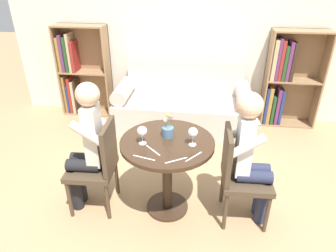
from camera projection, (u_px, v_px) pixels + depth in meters
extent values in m
plane|color=tan|center=(167.00, 207.00, 2.93)|extent=(16.00, 16.00, 0.00)
cube|color=silver|center=(187.00, 26.00, 4.19)|extent=(5.20, 0.05, 2.70)
cylinder|color=#382619|center=(167.00, 143.00, 2.58)|extent=(0.82, 0.82, 0.03)
cylinder|color=#382619|center=(167.00, 176.00, 2.76)|extent=(0.09, 0.09, 0.69)
cylinder|color=#382619|center=(167.00, 206.00, 2.93)|extent=(0.40, 0.40, 0.03)
cube|color=beige|center=(182.00, 113.00, 4.31)|extent=(1.89, 0.80, 0.42)
cube|color=beige|center=(185.00, 76.00, 4.38)|extent=(1.67, 0.16, 0.50)
cylinder|color=beige|center=(124.00, 90.00, 4.26)|extent=(0.22, 0.72, 0.22)
cylinder|color=beige|center=(244.00, 96.00, 4.07)|extent=(0.22, 0.72, 0.22)
cube|color=#93704C|center=(88.00, 69.00, 4.63)|extent=(0.76, 0.02, 1.36)
cube|color=#93704C|center=(61.00, 71.00, 4.56)|extent=(0.02, 0.28, 1.36)
cube|color=#93704C|center=(108.00, 73.00, 4.47)|extent=(0.02, 0.28, 1.36)
cube|color=#93704C|center=(90.00, 112.00, 4.83)|extent=(0.71, 0.28, 0.02)
cube|color=#93704C|center=(85.00, 72.00, 4.52)|extent=(0.71, 0.28, 0.02)
cube|color=#93704C|center=(78.00, 26.00, 4.20)|extent=(0.71, 0.28, 0.02)
cube|color=olive|center=(68.00, 93.00, 4.72)|extent=(0.03, 0.23, 0.59)
cube|color=navy|center=(71.00, 98.00, 4.75)|extent=(0.03, 0.23, 0.43)
cube|color=maroon|center=(72.00, 94.00, 4.72)|extent=(0.04, 0.23, 0.56)
cube|color=tan|center=(76.00, 96.00, 4.72)|extent=(0.04, 0.23, 0.51)
cube|color=#332319|center=(78.00, 95.00, 4.71)|extent=(0.03, 0.23, 0.53)
cube|color=olive|center=(61.00, 54.00, 4.42)|extent=(0.04, 0.23, 0.50)
cube|color=#602D5B|center=(64.00, 53.00, 4.41)|extent=(0.05, 0.23, 0.54)
cube|color=#234723|center=(68.00, 54.00, 4.41)|extent=(0.04, 0.23, 0.50)
cube|color=tan|center=(71.00, 52.00, 4.39)|extent=(0.04, 0.23, 0.56)
cube|color=maroon|center=(75.00, 56.00, 4.41)|extent=(0.04, 0.23, 0.44)
cube|color=#93704C|center=(291.00, 77.00, 4.29)|extent=(0.76, 0.02, 1.36)
cube|color=#93704C|center=(266.00, 79.00, 4.22)|extent=(0.02, 0.28, 1.36)
cube|color=#93704C|center=(321.00, 81.00, 4.14)|extent=(0.02, 0.28, 1.36)
cube|color=#93704C|center=(284.00, 123.00, 4.49)|extent=(0.71, 0.28, 0.02)
cube|color=#93704C|center=(293.00, 80.00, 4.18)|extent=(0.71, 0.28, 0.02)
cube|color=#93704C|center=(303.00, 31.00, 3.86)|extent=(0.71, 0.28, 0.02)
cube|color=navy|center=(265.00, 104.00, 4.39)|extent=(0.04, 0.23, 0.54)
cube|color=olive|center=(268.00, 104.00, 4.38)|extent=(0.05, 0.23, 0.55)
cube|color=#234723|center=(272.00, 108.00, 4.41)|extent=(0.04, 0.23, 0.43)
cube|color=#602D5B|center=(277.00, 105.00, 4.37)|extent=(0.05, 0.23, 0.53)
cube|color=navy|center=(280.00, 106.00, 4.37)|extent=(0.04, 0.23, 0.51)
cube|color=tan|center=(273.00, 59.00, 4.07)|extent=(0.05, 0.23, 0.55)
cube|color=#602D5B|center=(277.00, 59.00, 4.06)|extent=(0.04, 0.23, 0.57)
cube|color=maroon|center=(281.00, 60.00, 4.06)|extent=(0.04, 0.23, 0.55)
cube|color=#234723|center=(284.00, 62.00, 4.07)|extent=(0.04, 0.23, 0.47)
cube|color=#602D5B|center=(288.00, 61.00, 4.05)|extent=(0.05, 0.23, 0.53)
cube|color=#332319|center=(292.00, 61.00, 4.05)|extent=(0.04, 0.23, 0.52)
cylinder|color=#473828|center=(82.00, 175.00, 3.06)|extent=(0.04, 0.04, 0.40)
cylinder|color=#473828|center=(69.00, 199.00, 2.74)|extent=(0.04, 0.04, 0.40)
cylinder|color=#473828|center=(117.00, 177.00, 3.03)|extent=(0.04, 0.04, 0.40)
cylinder|color=#473828|center=(108.00, 202.00, 2.72)|extent=(0.04, 0.04, 0.40)
cube|color=#473828|center=(92.00, 169.00, 2.78)|extent=(0.44, 0.44, 0.05)
cube|color=#473828|center=(109.00, 147.00, 2.65)|extent=(0.06, 0.38, 0.45)
cylinder|color=#473828|center=(267.00, 214.00, 2.58)|extent=(0.04, 0.04, 0.40)
cylinder|color=#473828|center=(260.00, 187.00, 2.89)|extent=(0.04, 0.04, 0.40)
cylinder|color=#473828|center=(225.00, 212.00, 2.61)|extent=(0.04, 0.04, 0.40)
cylinder|color=#473828|center=(222.00, 185.00, 2.92)|extent=(0.04, 0.04, 0.40)
cube|color=#473828|center=(246.00, 179.00, 2.64)|extent=(0.44, 0.44, 0.05)
cube|color=#473828|center=(227.00, 155.00, 2.54)|extent=(0.05, 0.38, 0.45)
cylinder|color=black|center=(80.00, 181.00, 2.93)|extent=(0.11, 0.11, 0.45)
cylinder|color=black|center=(76.00, 189.00, 2.84)|extent=(0.11, 0.11, 0.45)
cylinder|color=black|center=(87.00, 159.00, 2.79)|extent=(0.30, 0.12, 0.11)
cylinder|color=black|center=(83.00, 166.00, 2.70)|extent=(0.30, 0.12, 0.11)
cube|color=silver|center=(93.00, 135.00, 2.60)|extent=(0.13, 0.21, 0.57)
cylinder|color=silver|center=(96.00, 119.00, 2.68)|extent=(0.29, 0.08, 0.23)
cylinder|color=silver|center=(87.00, 134.00, 2.44)|extent=(0.29, 0.08, 0.23)
sphere|color=beige|center=(87.00, 94.00, 2.42)|extent=(0.20, 0.20, 0.20)
cylinder|color=#282D47|center=(263.00, 202.00, 2.68)|extent=(0.11, 0.11, 0.45)
cylinder|color=#282D47|center=(260.00, 194.00, 2.77)|extent=(0.11, 0.11, 0.45)
cylinder|color=#282D47|center=(254.00, 177.00, 2.56)|extent=(0.30, 0.12, 0.11)
cylinder|color=#282D47|center=(252.00, 169.00, 2.65)|extent=(0.30, 0.12, 0.11)
cube|color=white|center=(244.00, 146.00, 2.49)|extent=(0.13, 0.20, 0.53)
cylinder|color=white|center=(248.00, 146.00, 2.33)|extent=(0.29, 0.08, 0.23)
cylinder|color=white|center=(243.00, 130.00, 2.57)|extent=(0.29, 0.08, 0.23)
sphere|color=beige|center=(250.00, 105.00, 2.31)|extent=(0.21, 0.21, 0.21)
cylinder|color=white|center=(143.00, 143.00, 2.54)|extent=(0.06, 0.06, 0.00)
cylinder|color=white|center=(142.00, 139.00, 2.52)|extent=(0.01, 0.01, 0.08)
sphere|color=white|center=(142.00, 131.00, 2.48)|extent=(0.08, 0.08, 0.08)
sphere|color=maroon|center=(142.00, 132.00, 2.49)|extent=(0.06, 0.06, 0.06)
cylinder|color=white|center=(192.00, 145.00, 2.52)|extent=(0.06, 0.06, 0.00)
cylinder|color=white|center=(193.00, 140.00, 2.50)|extent=(0.01, 0.01, 0.08)
sphere|color=white|center=(193.00, 132.00, 2.46)|extent=(0.08, 0.08, 0.08)
sphere|color=maroon|center=(193.00, 133.00, 2.47)|extent=(0.06, 0.06, 0.06)
cylinder|color=slate|center=(168.00, 132.00, 2.63)|extent=(0.10, 0.10, 0.09)
cylinder|color=#4C7A42|center=(171.00, 122.00, 2.59)|extent=(0.00, 0.01, 0.10)
sphere|color=#D16684|center=(171.00, 117.00, 2.57)|extent=(0.04, 0.04, 0.04)
cylinder|color=#4C7A42|center=(168.00, 122.00, 2.55)|extent=(0.01, 0.01, 0.13)
sphere|color=#EACC4C|center=(168.00, 115.00, 2.52)|extent=(0.04, 0.04, 0.04)
cylinder|color=#4C7A42|center=(165.00, 124.00, 2.59)|extent=(0.00, 0.01, 0.07)
sphere|color=silver|center=(165.00, 120.00, 2.57)|extent=(0.04, 0.04, 0.04)
cube|color=silver|center=(194.00, 157.00, 2.36)|extent=(0.13, 0.16, 0.00)
cube|color=silver|center=(144.00, 158.00, 2.35)|extent=(0.19, 0.06, 0.00)
cube|color=silver|center=(176.00, 160.00, 2.32)|extent=(0.17, 0.11, 0.00)
cube|color=silver|center=(153.00, 150.00, 2.44)|extent=(0.14, 0.14, 0.00)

